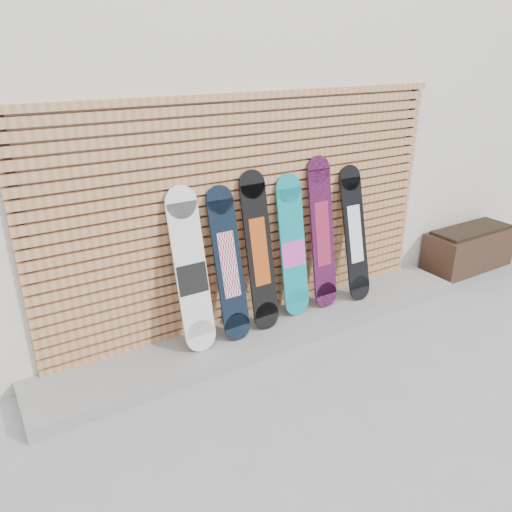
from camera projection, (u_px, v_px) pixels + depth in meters
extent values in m
plane|color=gray|center=(324.00, 364.00, 4.52)|extent=(80.00, 80.00, 0.00)
cube|color=beige|center=(199.00, 114.00, 6.81)|extent=(12.00, 5.00, 3.60)
cube|color=gray|center=(269.00, 329.00, 4.96)|extent=(4.60, 0.70, 0.12)
cube|color=#AF7349|center=(254.00, 310.00, 5.16)|extent=(4.20, 0.05, 0.08)
cube|color=#AF7349|center=(254.00, 302.00, 5.12)|extent=(4.20, 0.05, 0.08)
cube|color=#AF7349|center=(254.00, 293.00, 5.08)|extent=(4.20, 0.05, 0.07)
cube|color=#AF7349|center=(254.00, 285.00, 5.04)|extent=(4.20, 0.05, 0.07)
cube|color=#AF7349|center=(254.00, 276.00, 5.01)|extent=(4.20, 0.05, 0.07)
cube|color=#AF7349|center=(254.00, 267.00, 4.97)|extent=(4.20, 0.05, 0.07)
cube|color=#AF7349|center=(254.00, 258.00, 4.93)|extent=(4.20, 0.05, 0.07)
cube|color=#AF7349|center=(254.00, 249.00, 4.89)|extent=(4.20, 0.05, 0.07)
cube|color=#AF7349|center=(254.00, 240.00, 4.85)|extent=(4.20, 0.05, 0.07)
cube|color=#AF7349|center=(254.00, 231.00, 4.82)|extent=(4.20, 0.05, 0.08)
cube|color=#AF7349|center=(254.00, 221.00, 4.78)|extent=(4.20, 0.05, 0.08)
cube|color=#AF7349|center=(254.00, 212.00, 4.74)|extent=(4.20, 0.05, 0.08)
cube|color=#AF7349|center=(254.00, 202.00, 4.70)|extent=(4.20, 0.05, 0.08)
cube|color=#AF7349|center=(254.00, 192.00, 4.66)|extent=(4.20, 0.05, 0.08)
cube|color=#AF7349|center=(254.00, 182.00, 4.63)|extent=(4.20, 0.05, 0.08)
cube|color=#AF7349|center=(254.00, 171.00, 4.59)|extent=(4.20, 0.05, 0.08)
cube|color=#AF7349|center=(254.00, 161.00, 4.55)|extent=(4.20, 0.05, 0.08)
cube|color=#AF7349|center=(254.00, 150.00, 4.51)|extent=(4.20, 0.05, 0.08)
cube|color=#AF7349|center=(254.00, 139.00, 4.48)|extent=(4.20, 0.05, 0.08)
cube|color=#AF7349|center=(254.00, 128.00, 4.44)|extent=(4.20, 0.05, 0.08)
cube|color=#AF7349|center=(254.00, 117.00, 4.40)|extent=(4.20, 0.05, 0.08)
cube|color=#AF7349|center=(254.00, 106.00, 4.36)|extent=(4.20, 0.05, 0.08)
cube|color=black|center=(28.00, 264.00, 3.82)|extent=(0.06, 0.04, 2.23)
cube|color=black|center=(402.00, 190.00, 5.77)|extent=(0.06, 0.04, 2.23)
cube|color=#AF7349|center=(254.00, 95.00, 4.33)|extent=(4.26, 0.07, 0.06)
cube|color=#301F15|center=(468.00, 249.00, 6.40)|extent=(1.20, 0.50, 0.50)
cube|color=black|center=(472.00, 229.00, 6.29)|extent=(1.10, 0.40, 0.04)
cube|color=silver|center=(191.00, 271.00, 4.35)|extent=(0.29, 0.29, 1.18)
cylinder|color=silver|center=(201.00, 335.00, 4.47)|extent=(0.29, 0.09, 0.29)
cylinder|color=silver|center=(181.00, 202.00, 4.23)|extent=(0.29, 0.09, 0.29)
cube|color=black|center=(192.00, 279.00, 4.36)|extent=(0.28, 0.09, 0.27)
cube|color=black|center=(229.00, 265.00, 4.53)|extent=(0.26, 0.31, 1.16)
cylinder|color=black|center=(237.00, 326.00, 4.64)|extent=(0.26, 0.08, 0.26)
cylinder|color=black|center=(219.00, 200.00, 4.42)|extent=(0.26, 0.08, 0.26)
cube|color=white|center=(229.00, 265.00, 4.53)|extent=(0.16, 0.17, 0.60)
cube|color=black|center=(259.00, 252.00, 4.69)|extent=(0.27, 0.29, 1.25)
cylinder|color=black|center=(266.00, 315.00, 4.82)|extent=(0.27, 0.08, 0.27)
cylinder|color=black|center=(252.00, 184.00, 4.55)|extent=(0.27, 0.08, 0.27)
cube|color=#98340D|center=(259.00, 252.00, 4.69)|extent=(0.17, 0.16, 0.64)
cube|color=#0E8187|center=(293.00, 247.00, 4.93)|extent=(0.29, 0.23, 1.14)
cylinder|color=#0E8187|center=(297.00, 302.00, 5.07)|extent=(0.29, 0.07, 0.28)
cylinder|color=#0E8187|center=(288.00, 188.00, 4.78)|extent=(0.29, 0.07, 0.28)
cube|color=#E14FC5|center=(293.00, 254.00, 4.94)|extent=(0.27, 0.07, 0.26)
cube|color=black|center=(322.00, 234.00, 5.06)|extent=(0.27, 0.25, 1.29)
cylinder|color=black|center=(326.00, 295.00, 5.23)|extent=(0.27, 0.07, 0.27)
cylinder|color=black|center=(318.00, 169.00, 4.90)|extent=(0.27, 0.07, 0.27)
cube|color=maroon|center=(322.00, 234.00, 5.06)|extent=(0.17, 0.14, 0.66)
cube|color=black|center=(355.00, 234.00, 5.26)|extent=(0.27, 0.30, 1.15)
cylinder|color=black|center=(360.00, 288.00, 5.38)|extent=(0.27, 0.09, 0.27)
cylinder|color=black|center=(350.00, 178.00, 5.15)|extent=(0.27, 0.09, 0.27)
cube|color=silver|center=(355.00, 234.00, 5.26)|extent=(0.17, 0.17, 0.60)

